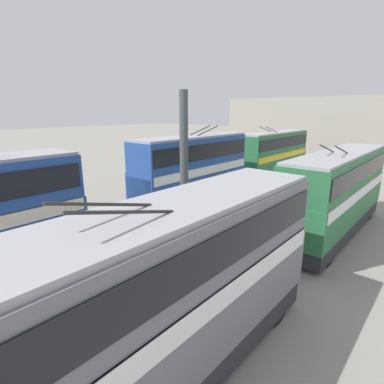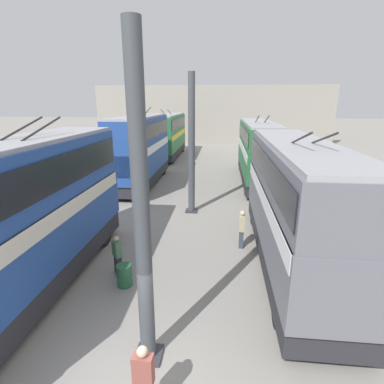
# 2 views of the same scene
# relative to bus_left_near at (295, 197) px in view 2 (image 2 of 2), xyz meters

# --- Properties ---
(ground_plane) EXTENTS (240.00, 240.00, 0.00)m
(ground_plane) POSITION_rel_bus_left_near_xyz_m (-6.02, 4.60, -2.81)
(ground_plane) COLOR gray
(depot_back_wall) EXTENTS (0.50, 36.00, 8.71)m
(depot_back_wall) POSITION_rel_bus_left_near_xyz_m (35.59, 4.60, 1.54)
(depot_back_wall) COLOR gray
(depot_back_wall) RESTS_ON ground_plane
(support_column_near) EXTENTS (0.70, 0.70, 7.90)m
(support_column_near) POSITION_rel_bus_left_near_xyz_m (-5.27, 4.60, 1.01)
(support_column_near) COLOR #42474C
(support_column_near) RESTS_ON ground_plane
(support_column_far) EXTENTS (0.70, 0.70, 7.90)m
(support_column_far) POSITION_rel_bus_left_near_xyz_m (5.51, 4.60, 1.01)
(support_column_far) COLOR #42474C
(support_column_far) RESTS_ON ground_plane
(bus_left_near) EXTENTS (10.78, 2.54, 5.56)m
(bus_left_near) POSITION_rel_bus_left_near_xyz_m (0.00, 0.00, 0.00)
(bus_left_near) COLOR black
(bus_left_near) RESTS_ON ground_plane
(bus_left_far) EXTENTS (11.36, 2.54, 5.43)m
(bus_left_far) POSITION_rel_bus_left_near_xyz_m (13.32, 0.00, -0.08)
(bus_left_far) COLOR black
(bus_left_far) RESTS_ON ground_plane
(bus_right_near) EXTENTS (10.97, 2.54, 5.84)m
(bus_right_near) POSITION_rel_bus_left_near_xyz_m (-3.13, 9.20, 0.16)
(bus_right_near) COLOR black
(bus_right_near) RESTS_ON ground_plane
(bus_right_mid) EXTENTS (9.93, 2.54, 5.95)m
(bus_right_mid) POSITION_rel_bus_left_near_xyz_m (11.36, 9.20, 0.22)
(bus_right_mid) COLOR black
(bus_right_mid) RESTS_ON ground_plane
(bus_right_far) EXTENTS (10.81, 2.54, 5.57)m
(bus_right_far) POSITION_rel_bus_left_near_xyz_m (23.85, 9.20, 0.01)
(bus_right_far) COLOR black
(bus_right_far) RESTS_ON ground_plane
(person_by_right_row) EXTENTS (0.47, 0.46, 1.55)m
(person_by_right_row) POSITION_rel_bus_left_near_xyz_m (-1.50, 6.71, -2.00)
(person_by_right_row) COLOR #2D2D33
(person_by_right_row) RESTS_ON ground_plane
(person_by_left_row) EXTENTS (0.44, 0.27, 1.77)m
(person_by_left_row) POSITION_rel_bus_left_near_xyz_m (1.13, 1.89, -1.87)
(person_by_left_row) COLOR #384251
(person_by_left_row) RESTS_ON ground_plane
(person_aisle_foreground) EXTENTS (0.26, 0.43, 1.72)m
(person_aisle_foreground) POSITION_rel_bus_left_near_xyz_m (-6.72, 4.31, -1.90)
(person_aisle_foreground) COLOR #2D2D33
(person_aisle_foreground) RESTS_ON ground_plane
(oil_drum) EXTENTS (0.57, 0.57, 0.81)m
(oil_drum) POSITION_rel_bus_left_near_xyz_m (-2.28, 6.21, -2.41)
(oil_drum) COLOR #235638
(oil_drum) RESTS_ON ground_plane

